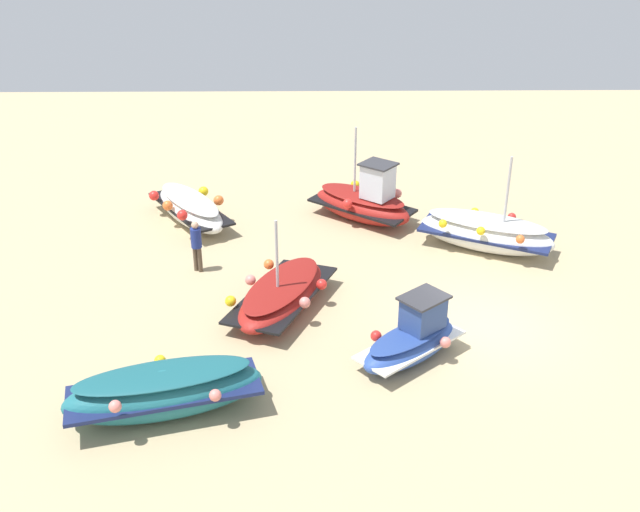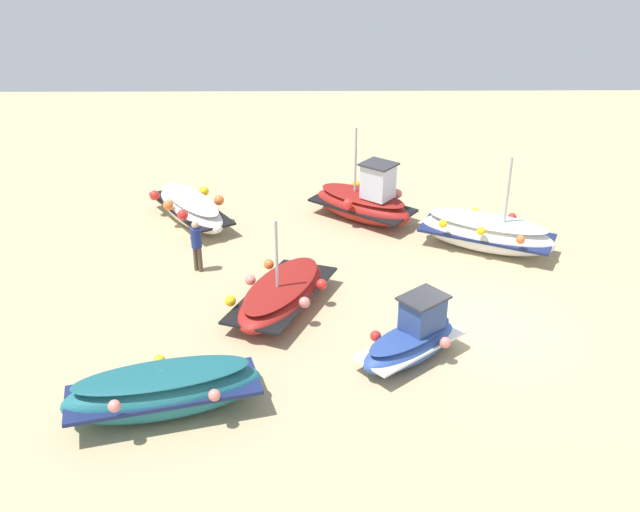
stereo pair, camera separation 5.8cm
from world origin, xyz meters
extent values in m
plane|color=tan|center=(0.00, 0.00, 0.00)|extent=(50.14, 50.14, 0.00)
ellipsoid|color=maroon|center=(-0.99, -5.38, 0.40)|extent=(4.40, 3.22, 0.89)
cube|color=black|center=(-0.99, -5.38, 0.45)|extent=(4.27, 3.18, 0.15)
ellipsoid|color=maroon|center=(-0.99, -5.38, 0.75)|extent=(3.86, 2.81, 0.20)
cylinder|color=#B7B7BC|center=(-0.79, -5.47, 1.79)|extent=(0.08, 0.08, 1.96)
sphere|color=yellow|center=(-0.34, -6.72, 0.62)|extent=(0.30, 0.30, 0.30)
sphere|color=#EA7F75|center=(-0.08, -4.73, 0.71)|extent=(0.30, 0.30, 0.30)
sphere|color=#EA7F75|center=(-1.38, -6.26, 0.69)|extent=(0.30, 0.30, 0.30)
sphere|color=red|center=(-1.12, -4.27, 0.68)|extent=(0.30, 0.30, 0.30)
sphere|color=orange|center=(-2.42, -5.80, 0.64)|extent=(0.30, 0.30, 0.30)
ellipsoid|color=#1E6670|center=(3.51, -7.81, 0.55)|extent=(2.59, 4.62, 1.20)
cube|color=navy|center=(3.51, -7.81, 0.61)|extent=(2.54, 4.45, 0.19)
ellipsoid|color=#1A565F|center=(3.51, -7.81, 1.02)|extent=(2.23, 4.05, 0.26)
sphere|color=#EA7F75|center=(4.05, -6.61, 0.88)|extent=(0.27, 0.27, 0.27)
sphere|color=yellow|center=(2.70, -8.03, 0.84)|extent=(0.27, 0.27, 0.27)
sphere|color=#EA7F75|center=(4.57, -8.59, 1.02)|extent=(0.27, 0.27, 0.27)
ellipsoid|color=white|center=(-4.60, 1.05, 0.54)|extent=(3.22, 4.53, 1.15)
cube|color=navy|center=(-4.60, 1.05, 0.60)|extent=(3.15, 4.38, 0.16)
ellipsoid|color=beige|center=(-4.60, 1.05, 1.00)|extent=(2.80, 3.97, 0.23)
cylinder|color=#B7B7BC|center=(-4.37, 1.52, 2.16)|extent=(0.08, 0.08, 2.14)
sphere|color=orange|center=(-3.34, 1.78, 0.96)|extent=(0.27, 0.27, 0.27)
sphere|color=red|center=(-5.05, 1.95, 0.94)|extent=(0.27, 0.27, 0.27)
sphere|color=yellow|center=(-3.88, 0.69, 1.00)|extent=(0.27, 0.27, 0.27)
sphere|color=yellow|center=(-5.59, 0.86, 0.90)|extent=(0.27, 0.27, 0.27)
sphere|color=yellow|center=(-4.42, -0.40, 1.01)|extent=(0.27, 0.27, 0.27)
ellipsoid|color=#2D4C9E|center=(1.52, -2.13, 0.39)|extent=(2.82, 3.04, 0.83)
cube|color=white|center=(1.52, -2.13, 0.43)|extent=(2.74, 2.96, 0.12)
ellipsoid|color=navy|center=(1.52, -2.13, 0.71)|extent=(2.45, 2.66, 0.18)
cube|color=#2D4784|center=(1.26, -1.83, 1.18)|extent=(1.19, 1.22, 0.81)
cube|color=#333338|center=(1.26, -1.83, 1.62)|extent=(1.38, 1.41, 0.06)
sphere|color=red|center=(1.35, -2.96, 0.59)|extent=(0.28, 0.28, 0.28)
sphere|color=#EA7F75|center=(1.69, -1.30, 0.60)|extent=(0.28, 0.28, 0.28)
ellipsoid|color=white|center=(-6.91, -8.74, 0.47)|extent=(4.26, 3.47, 0.97)
cube|color=black|center=(-6.91, -8.74, 0.51)|extent=(4.14, 3.40, 0.12)
ellipsoid|color=beige|center=(-6.91, -8.74, 0.86)|extent=(3.74, 3.04, 0.18)
sphere|color=red|center=(-5.48, -8.77, 0.88)|extent=(0.35, 0.35, 0.35)
sphere|color=orange|center=(-6.87, -7.74, 0.82)|extent=(0.35, 0.35, 0.35)
sphere|color=orange|center=(-6.46, -9.42, 0.81)|extent=(0.35, 0.35, 0.35)
sphere|color=yellow|center=(-7.85, -8.39, 0.76)|extent=(0.35, 0.35, 0.35)
sphere|color=red|center=(-7.44, -10.07, 0.78)|extent=(0.35, 0.35, 0.35)
ellipsoid|color=maroon|center=(-7.04, -2.78, 0.49)|extent=(3.54, 3.92, 1.04)
cube|color=black|center=(-7.04, -2.78, 0.54)|extent=(3.46, 3.82, 0.14)
ellipsoid|color=maroon|center=(-7.04, -2.78, 0.91)|extent=(3.09, 3.43, 0.21)
cube|color=silver|center=(-6.65, -2.29, 1.57)|extent=(1.24, 1.25, 1.17)
cube|color=#333338|center=(-6.65, -2.29, 2.19)|extent=(1.44, 1.46, 0.06)
cylinder|color=#B7B7BC|center=(-7.24, -3.03, 2.14)|extent=(0.08, 0.08, 2.30)
sphere|color=yellow|center=(-8.27, -2.94, 0.82)|extent=(0.34, 0.34, 0.34)
sphere|color=red|center=(-6.37, -3.31, 0.88)|extent=(0.34, 0.34, 0.34)
sphere|color=#EA7F75|center=(-7.16, -1.54, 0.93)|extent=(0.34, 0.34, 0.34)
cylinder|color=brown|center=(-3.22, -7.93, 0.40)|extent=(0.14, 0.14, 0.80)
cylinder|color=brown|center=(-3.30, -8.07, 0.40)|extent=(0.14, 0.14, 0.80)
cylinder|color=navy|center=(-3.26, -8.00, 1.11)|extent=(0.32, 0.32, 0.62)
sphere|color=tan|center=(-3.26, -8.00, 1.53)|extent=(0.22, 0.22, 0.22)
camera|label=1|loc=(16.62, -4.56, 10.55)|focal=41.24mm
camera|label=2|loc=(16.62, -4.51, 10.55)|focal=41.24mm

